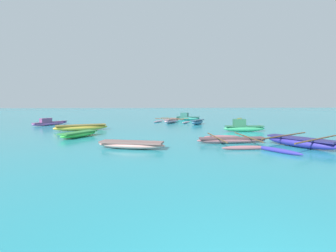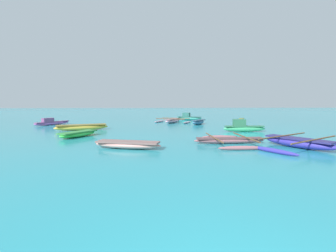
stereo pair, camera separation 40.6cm
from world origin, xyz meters
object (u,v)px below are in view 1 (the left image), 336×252
Objects in this scene: moored_boat_4 at (81,127)px; moored_boat_9 at (79,134)px; moored_boat_6 at (300,142)px; moored_boat_10 at (232,140)px; moored_boat_5 at (197,122)px; moored_boat_0 at (239,120)px; moored_boat_1 at (131,145)px; moored_boat_2 at (50,123)px; moored_boat_3 at (243,127)px; moored_boat_8 at (172,121)px; moored_boat_7 at (187,117)px.

moored_boat_4 reaches higher than moored_boat_9.
moored_boat_10 is (-2.94, 1.47, -0.08)m from moored_boat_6.
moored_boat_9 is at bearing 167.44° from moored_boat_5.
moored_boat_0 is 18.50m from moored_boat_9.
moored_boat_1 is at bearing -122.25° from moored_boat_6.
moored_boat_9 is at bearing 152.94° from moored_boat_0.
moored_boat_3 is at bearing -81.28° from moored_boat_2.
moored_boat_9 is (-7.49, -10.27, -0.04)m from moored_boat_8.
moored_boat_2 is 0.88× the size of moored_boat_4.
moored_boat_3 is 9.78m from moored_boat_8.
moored_boat_2 is at bearing 125.18° from moored_boat_5.
moored_boat_6 reaches higher than moored_boat_5.
moored_boat_2 is at bearing 111.77° from moored_boat_4.
moored_boat_7 is (10.90, 10.66, 0.08)m from moored_boat_4.
moored_boat_3 is at bearing -122.07° from moored_boat_8.
moored_boat_8 is at bearing 168.04° from moored_boat_6.
moored_boat_9 is at bearing 161.77° from moored_boat_10.
moored_boat_6 is at bearing -132.26° from moored_boat_5.
moored_boat_0 is 15.41m from moored_boat_6.
moored_boat_6 reaches higher than moored_boat_0.
moored_boat_8 is at bearing 19.39° from moored_boat_4.
moored_boat_3 reaches higher than moored_boat_6.
moored_boat_1 is (-11.95, -14.36, -0.04)m from moored_boat_0.
moored_boat_9 is (-11.83, 4.84, -0.05)m from moored_boat_6.
moored_boat_2 is 12.69m from moored_boat_8.
moored_boat_7 is 0.87× the size of moored_boat_10.
moored_boat_8 is 1.57× the size of moored_boat_9.
moored_boat_1 is 13.63m from moored_boat_5.
moored_boat_3 is at bearing 51.68° from moored_boat_1.
moored_boat_4 is 12.02m from moored_boat_10.
moored_boat_3 is 5.76m from moored_boat_10.
moored_boat_9 is (5.12, -8.83, -0.06)m from moored_boat_2.
moored_boat_4 is at bearing 146.13° from moored_boat_10.
moored_boat_2 is at bearing -156.88° from moored_boat_6.
moored_boat_1 is 5.50m from moored_boat_9.
moored_boat_2 reaches higher than moored_boat_6.
moored_boat_1 is at bearing -107.53° from moored_boat_9.
moored_boat_2 reaches higher than moored_boat_4.
moored_boat_2 is 21.77m from moored_boat_6.
moored_boat_1 is 15.02m from moored_boat_8.
moored_boat_10 is (-6.59, -13.51, -0.06)m from moored_boat_0.
moored_boat_7 reaches higher than moored_boat_0.
moored_boat_4 is at bearing 135.51° from moored_boat_1.
moored_boat_4 is at bearing 149.93° from moored_boat_5.
moored_boat_2 is at bearing -132.54° from moored_boat_7.
moored_boat_8 is (-4.34, 15.11, -0.01)m from moored_boat_6.
moored_boat_2 is at bearing 141.50° from moored_boat_10.
moored_boat_10 is at bearing -144.48° from moored_boat_6.
moored_boat_7 is (6.60, 18.64, 0.14)m from moored_boat_1.
moored_boat_6 is (-3.65, -14.98, 0.02)m from moored_boat_0.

